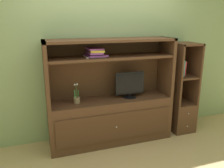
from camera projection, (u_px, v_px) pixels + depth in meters
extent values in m
plane|color=tan|center=(120.00, 153.00, 3.27)|extent=(8.00, 8.00, 0.00)
cube|color=#8C9E6B|center=(104.00, 50.00, 3.57)|extent=(6.00, 0.10, 2.80)
cube|color=#4C2D1C|center=(111.00, 120.00, 3.54)|extent=(1.89, 0.47, 0.70)
cube|color=#462A19|center=(116.00, 127.00, 3.31)|extent=(1.74, 0.02, 0.42)
sphere|color=silver|center=(116.00, 127.00, 3.30)|extent=(0.02, 0.02, 0.02)
cube|color=#4C2D1C|center=(46.00, 74.00, 3.04)|extent=(0.05, 0.47, 0.90)
cube|color=#4C2D1C|center=(166.00, 66.00, 3.60)|extent=(0.05, 0.47, 0.90)
cube|color=#4C2D1C|center=(106.00, 67.00, 3.53)|extent=(1.89, 0.02, 0.90)
cube|color=#4C2D1C|center=(111.00, 40.00, 3.20)|extent=(1.89, 0.47, 0.04)
cube|color=#4C2D1C|center=(111.00, 57.00, 3.27)|extent=(1.79, 0.42, 0.04)
cylinder|color=black|center=(129.00, 97.00, 3.52)|extent=(0.21, 0.21, 0.01)
cylinder|color=black|center=(130.00, 95.00, 3.52)|extent=(0.03, 0.03, 0.04)
cube|color=black|center=(130.00, 83.00, 3.46)|extent=(0.46, 0.02, 0.35)
cube|color=black|center=(130.00, 83.00, 3.45)|extent=(0.43, 0.00, 0.31)
cylinder|color=#8C7251|center=(77.00, 100.00, 3.27)|extent=(0.09, 0.09, 0.08)
cylinder|color=#3D6B33|center=(76.00, 91.00, 3.23)|extent=(0.01, 0.01, 0.20)
cube|color=#2D7A38|center=(78.00, 94.00, 3.25)|extent=(0.02, 0.09, 0.14)
cube|color=#2D7A38|center=(75.00, 94.00, 3.24)|extent=(0.02, 0.06, 0.11)
sphere|color=silver|center=(75.00, 85.00, 3.20)|extent=(0.03, 0.03, 0.03)
sphere|color=silver|center=(77.00, 84.00, 3.22)|extent=(0.03, 0.03, 0.03)
cube|color=silver|center=(95.00, 56.00, 3.20)|extent=(0.28, 0.26, 0.01)
cube|color=purple|center=(96.00, 55.00, 3.20)|extent=(0.29, 0.34, 0.02)
cube|color=black|center=(96.00, 54.00, 3.20)|extent=(0.21, 0.26, 0.01)
cube|color=purple|center=(94.00, 53.00, 3.18)|extent=(0.19, 0.30, 0.03)
cube|color=gold|center=(96.00, 51.00, 3.18)|extent=(0.22, 0.30, 0.03)
cube|color=purple|center=(94.00, 49.00, 3.17)|extent=(0.21, 0.29, 0.02)
cube|color=#4C2D1C|center=(180.00, 115.00, 3.95)|extent=(0.38, 0.45, 0.50)
sphere|color=silver|center=(189.00, 114.00, 3.71)|extent=(0.02, 0.02, 0.02)
sphere|color=silver|center=(187.00, 126.00, 3.77)|extent=(0.02, 0.02, 0.02)
cube|color=#4C2D1C|center=(174.00, 74.00, 3.69)|extent=(0.03, 0.45, 1.00)
cube|color=#4C2D1C|center=(192.00, 73.00, 3.80)|extent=(0.03, 0.45, 1.00)
cube|color=#4C2D1C|center=(176.00, 71.00, 3.94)|extent=(0.38, 0.02, 1.00)
cube|color=#4C2D1C|center=(183.00, 76.00, 3.76)|extent=(0.32, 0.40, 0.03)
cube|color=#4C2D1C|center=(186.00, 44.00, 3.61)|extent=(0.38, 0.45, 0.03)
cube|color=red|center=(178.00, 69.00, 3.68)|extent=(0.03, 0.13, 0.25)
cube|color=#2D519E|center=(179.00, 69.00, 3.69)|extent=(0.03, 0.17, 0.24)
cube|color=teal|center=(181.00, 68.00, 3.70)|extent=(0.03, 0.16, 0.26)
cube|color=red|center=(183.00, 68.00, 3.71)|extent=(0.03, 0.14, 0.25)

